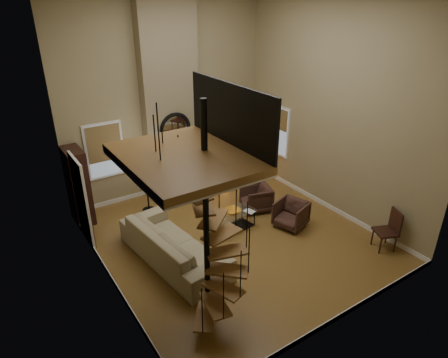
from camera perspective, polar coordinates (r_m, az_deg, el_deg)
ground at (r=9.65m, az=1.32°, el=-8.42°), size 6.00×6.50×0.01m
back_wall at (r=11.14m, az=-8.26°, el=11.62°), size 6.00×0.02×5.50m
front_wall at (r=6.24m, az=18.78°, el=-0.89°), size 6.00×0.02×5.50m
left_wall at (r=7.24m, az=-18.42°, el=2.87°), size 0.02×6.50×5.50m
right_wall at (r=10.36m, az=15.48°, el=9.92°), size 0.02×6.50×5.50m
baseboard_back at (r=12.06m, az=-7.45°, el=-0.88°), size 6.00×0.02×0.12m
baseboard_front at (r=7.77m, az=15.81°, el=-18.93°), size 6.00×0.02×0.12m
baseboard_left at (r=8.60m, az=-15.84°, el=-13.88°), size 0.02×6.50×0.12m
baseboard_right at (r=11.34m, az=13.88°, el=-3.25°), size 0.02×6.50×0.12m
chimney_breast at (r=10.97m, az=-7.82°, el=11.44°), size 1.60×0.38×5.50m
hearth at (r=11.54m, az=-5.94°, el=-2.30°), size 1.50×0.60×0.04m
firebox at (r=11.54m, az=-6.74°, el=0.59°), size 0.95×0.02×0.72m
mantel at (r=11.23m, az=-6.70°, el=3.23°), size 1.70×0.18×0.06m
mirror_frame at (r=11.00m, az=-7.06°, el=7.18°), size 0.94×0.10×0.94m
mirror_disc at (r=11.01m, az=-7.08°, el=7.19°), size 0.80×0.01×0.80m
vase_left at (r=10.99m, az=-9.39°, el=3.41°), size 0.24×0.24×0.25m
vase_right at (r=11.47m, az=-4.16°, el=4.55°), size 0.20×0.20×0.21m
window_back at (r=10.82m, az=-16.91°, el=4.06°), size 1.02×0.06×1.52m
window_right at (r=12.02m, az=7.73°, el=7.11°), size 0.06×1.02×1.52m
entry_door at (r=9.55m, az=-19.84°, el=-3.08°), size 0.10×1.05×2.16m
loft at (r=5.80m, az=-4.93°, el=3.73°), size 1.70×2.20×1.09m
spiral_stair at (r=6.60m, az=-2.48°, el=-7.55°), size 1.47×1.47×4.06m
hutch at (r=10.54m, az=-20.37°, el=-1.04°), size 0.42×0.90×2.01m
sofa at (r=8.76m, az=-7.42°, el=-9.40°), size 1.46×3.02×0.85m
armchair_near at (r=10.67m, az=5.03°, el=-2.69°), size 0.92×0.91×0.68m
armchair_far at (r=10.06m, az=9.87°, el=-4.88°), size 0.92×0.91×0.67m
coffee_table at (r=9.78m, az=1.40°, el=-5.87°), size 1.19×0.73×0.43m
bowl at (r=9.71m, az=1.25°, el=-4.67°), size 0.40×0.40×0.10m
book at (r=9.76m, az=3.61°, el=-4.76°), size 0.26×0.31×0.03m
floor_lamp at (r=10.30m, az=-11.42°, el=2.36°), size 0.41×0.41×1.71m
accent_lamp at (r=12.40m, az=-0.03°, el=1.09°), size 0.15×0.15×0.55m
side_chair at (r=9.74m, az=22.86°, el=-6.61°), size 0.61×0.61×0.98m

